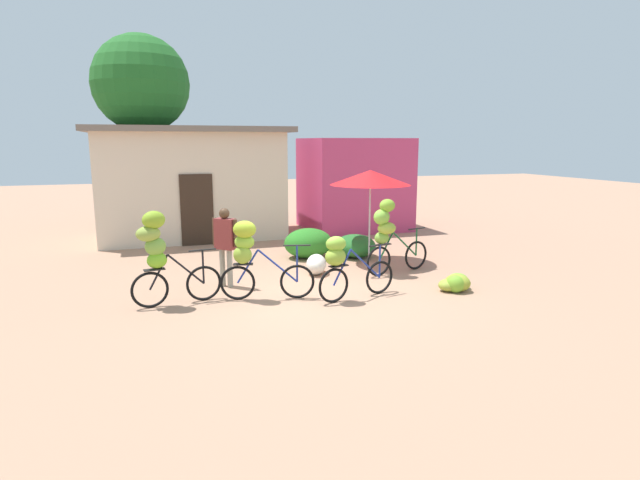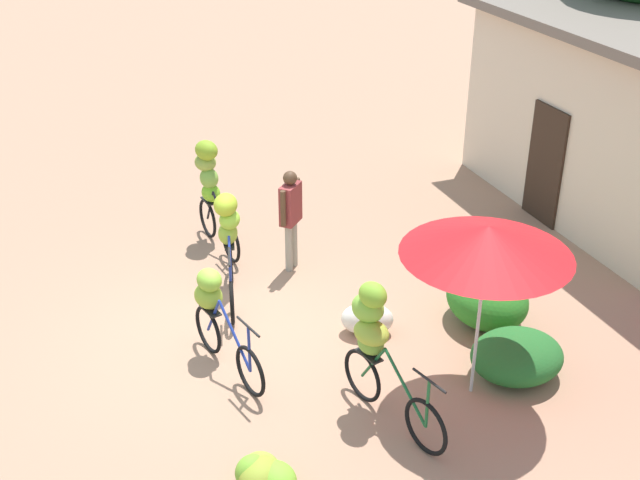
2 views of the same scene
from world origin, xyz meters
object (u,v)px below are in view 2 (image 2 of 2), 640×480
at_px(produce_sack, 367,319).
at_px(building_low, 623,116).
at_px(bicycle_near_pile, 229,236).
at_px(bicycle_center_loaded, 216,311).
at_px(person_vendor, 291,210).
at_px(market_umbrella, 487,241).
at_px(bicycle_by_shop, 376,340).
at_px(banana_pile_on_ground, 263,474).
at_px(bicycle_leftmost, 211,184).

bearing_deg(produce_sack, building_low, 110.87).
height_order(bicycle_near_pile, bicycle_center_loaded, bicycle_near_pile).
xyz_separation_m(produce_sack, person_vendor, (-2.03, -0.37, 0.75)).
relative_size(market_umbrella, bicycle_center_loaded, 1.33).
relative_size(building_low, market_umbrella, 2.60).
height_order(bicycle_near_pile, person_vendor, person_vendor).
distance_m(bicycle_center_loaded, bicycle_by_shop, 2.16).
distance_m(bicycle_by_shop, banana_pile_on_ground, 1.90).
distance_m(market_umbrella, banana_pile_on_ground, 3.43).
distance_m(market_umbrella, bicycle_center_loaded, 3.44).
height_order(market_umbrella, banana_pile_on_ground, market_umbrella).
xyz_separation_m(market_umbrella, bicycle_by_shop, (-0.11, -1.23, -1.08)).
height_order(bicycle_by_shop, produce_sack, bicycle_by_shop).
bearing_deg(produce_sack, bicycle_by_shop, -20.73).
relative_size(bicycle_leftmost, person_vendor, 1.07).
xyz_separation_m(building_low, market_umbrella, (3.71, -4.93, 0.37)).
distance_m(building_low, person_vendor, 6.02).
bearing_deg(bicycle_leftmost, market_umbrella, 21.75).
bearing_deg(banana_pile_on_ground, bicycle_center_loaded, 177.01).
bearing_deg(person_vendor, produce_sack, 10.30).
bearing_deg(bicycle_by_shop, bicycle_near_pile, -164.93).
height_order(bicycle_center_loaded, produce_sack, bicycle_center_loaded).
height_order(market_umbrella, produce_sack, market_umbrella).
bearing_deg(bicycle_center_loaded, banana_pile_on_ground, -2.99).
distance_m(market_umbrella, bicycle_near_pile, 4.06).
xyz_separation_m(market_umbrella, person_vendor, (-3.61, -1.05, -1.07)).
bearing_deg(bicycle_center_loaded, bicycle_leftmost, 167.11).
relative_size(bicycle_center_loaded, produce_sack, 2.39).
height_order(banana_pile_on_ground, produce_sack, produce_sack).
height_order(bicycle_center_loaded, bicycle_by_shop, bicycle_by_shop).
height_order(bicycle_near_pile, produce_sack, bicycle_near_pile).
height_order(building_low, produce_sack, building_low).
bearing_deg(bicycle_by_shop, building_low, 120.30).
height_order(market_umbrella, bicycle_center_loaded, market_umbrella).
xyz_separation_m(bicycle_near_pile, bicycle_center_loaded, (1.59, -0.59, -0.16)).
bearing_deg(bicycle_near_pile, bicycle_leftmost, 175.01).
xyz_separation_m(bicycle_center_loaded, person_vendor, (-1.91, 1.63, 0.25)).
xyz_separation_m(bicycle_near_pile, bicycle_by_shop, (3.17, 0.85, 0.09)).
height_order(bicycle_center_loaded, banana_pile_on_ground, bicycle_center_loaded).
bearing_deg(produce_sack, banana_pile_on_ground, -44.16).
height_order(bicycle_by_shop, person_vendor, bicycle_by_shop).
bearing_deg(bicycle_center_loaded, person_vendor, 139.54).
bearing_deg(bicycle_leftmost, bicycle_near_pile, -4.99).
relative_size(building_low, bicycle_center_loaded, 3.47).
height_order(building_low, market_umbrella, building_low).
relative_size(building_low, produce_sack, 8.27).
bearing_deg(building_low, bicycle_near_pile, -86.54).
bearing_deg(banana_pile_on_ground, bicycle_leftmost, 171.21).
bearing_deg(building_low, produce_sack, -69.13).
distance_m(building_low, bicycle_near_pile, 7.07).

